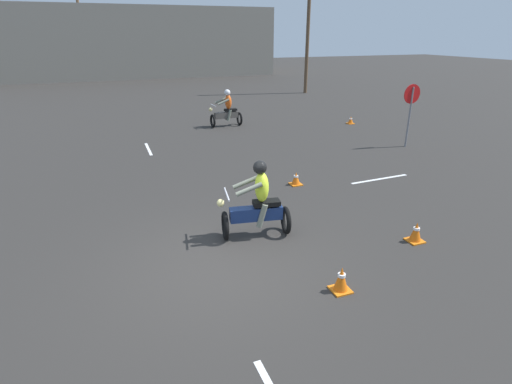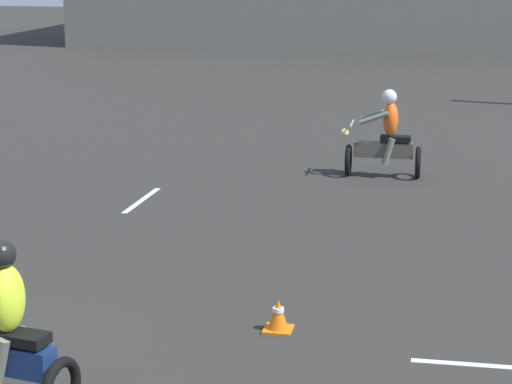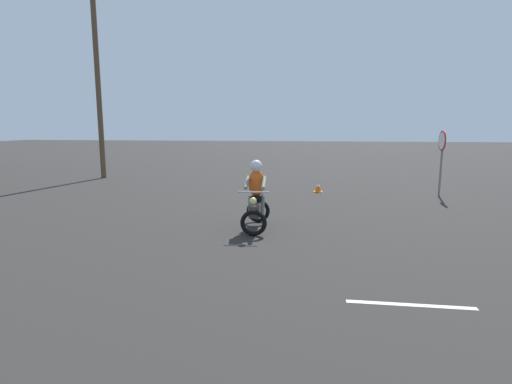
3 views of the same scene
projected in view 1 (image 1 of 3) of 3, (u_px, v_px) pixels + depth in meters
ground_plane at (218, 268)px, 7.33m from camera, size 120.00×120.00×0.00m
motorcycle_rider_foreground at (258, 204)px, 8.22m from camera, size 1.55×0.86×1.66m
motorcycle_rider_background at (227, 110)px, 18.13m from camera, size 1.53×0.71×1.66m
stop_sign at (411, 103)px, 14.54m from camera, size 0.70×0.08×2.30m
traffic_cone_near_left at (296, 179)px, 11.26m from camera, size 0.32×0.32×0.37m
traffic_cone_near_right at (341, 280)px, 6.60m from camera, size 0.32×0.32×0.45m
traffic_cone_mid_center at (351, 120)px, 18.83m from camera, size 0.32×0.32×0.35m
traffic_cone_mid_left at (416, 232)px, 8.18m from camera, size 0.32×0.32×0.43m
lane_stripe_e at (380, 179)px, 11.75m from camera, size 1.98×0.17×0.01m
lane_stripe_n at (148, 149)px, 14.78m from camera, size 0.11×1.75×0.01m
utility_pole_near at (308, 26)px, 26.94m from camera, size 0.24×0.24×8.82m
utility_pole_far at (82, 31)px, 34.40m from camera, size 0.24×0.24×8.24m
building_backdrop at (127, 42)px, 39.97m from camera, size 27.16×11.06×6.30m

